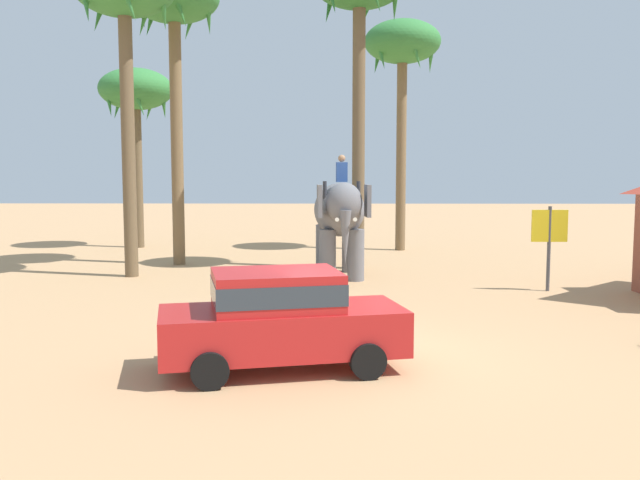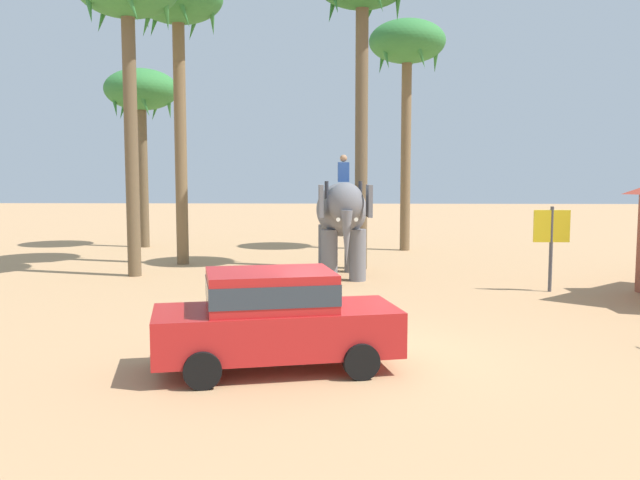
# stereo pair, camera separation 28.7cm
# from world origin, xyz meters

# --- Properties ---
(ground_plane) EXTENTS (120.00, 120.00, 0.00)m
(ground_plane) POSITION_xyz_m (0.00, 0.00, 0.00)
(ground_plane) COLOR tan
(car_sedan_foreground) EXTENTS (4.38, 2.57, 1.70)m
(car_sedan_foreground) POSITION_xyz_m (-1.30, -0.91, 0.93)
(car_sedan_foreground) COLOR red
(car_sedan_foreground) RESTS_ON ground
(elephant_with_mahout) EXTENTS (1.82, 3.93, 3.88)m
(elephant_with_mahout) POSITION_xyz_m (-0.13, 9.31, 1.99)
(elephant_with_mahout) COLOR slate
(elephant_with_mahout) RESTS_ON ground
(palm_tree_behind_elephant) EXTENTS (3.20, 3.20, 9.69)m
(palm_tree_behind_elephant) POSITION_xyz_m (2.59, 17.00, 8.43)
(palm_tree_behind_elephant) COLOR brown
(palm_tree_behind_elephant) RESTS_ON ground
(palm_tree_left_of_road) EXTENTS (3.20, 3.20, 9.96)m
(palm_tree_left_of_road) POSITION_xyz_m (-6.84, 9.43, 8.68)
(palm_tree_left_of_road) COLOR brown
(palm_tree_left_of_road) RESTS_ON ground
(palm_tree_far_back) EXTENTS (3.20, 3.20, 10.38)m
(palm_tree_far_back) POSITION_xyz_m (-5.93, 12.32, 9.06)
(palm_tree_far_back) COLOR brown
(palm_tree_far_back) RESTS_ON ground
(palm_tree_leaning_seaward) EXTENTS (3.20, 3.20, 7.86)m
(palm_tree_leaning_seaward) POSITION_xyz_m (-8.92, 17.89, 6.74)
(palm_tree_leaning_seaward) COLOR brown
(palm_tree_leaning_seaward) RESTS_ON ground
(signboard_yellow) EXTENTS (1.00, 0.10, 2.40)m
(signboard_yellow) POSITION_xyz_m (5.73, 6.91, 1.69)
(signboard_yellow) COLOR #4C4C51
(signboard_yellow) RESTS_ON ground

